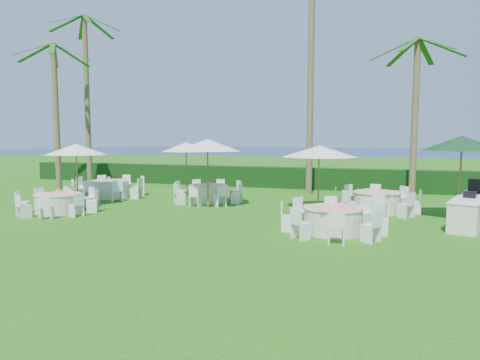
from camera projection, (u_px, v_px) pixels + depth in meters
The scene contains 18 objects.
ground at pixel (171, 228), 12.59m from camera, with size 120.00×120.00×0.00m, color #20560E.
hedge at pixel (269, 177), 23.82m from camera, with size 34.00×1.00×1.20m, color black.
ocean at pixel (355, 151), 108.50m from camera, with size 260.00×260.00×0.00m, color #071149.
banquet_table_a at pixel (58, 203), 15.32m from camera, with size 2.91×2.91×0.90m.
banquet_table_c at pixel (333, 219), 11.95m from camera, with size 3.12×3.12×0.94m.
banquet_table_d at pixel (109, 188), 19.44m from camera, with size 3.37×3.37×1.01m.
banquet_table_e at pixel (208, 193), 17.95m from camera, with size 3.10×3.10×0.94m.
banquet_table_f at pixel (377, 201), 15.53m from camera, with size 3.17×3.17×0.96m.
umbrella_a at pixel (76, 149), 16.68m from camera, with size 2.46×2.46×2.62m.
umbrella_b at pixel (208, 145), 16.31m from camera, with size 2.83×2.83×2.82m.
umbrella_c at pixel (186, 147), 19.88m from camera, with size 2.52×2.52×2.67m.
umbrella_d at pixel (319, 151), 15.41m from camera, with size 2.89×2.89×2.56m.
umbrella_green at pixel (462, 143), 13.56m from camera, with size 2.57×2.57×2.92m.
buffet_table at pixel (471, 209), 13.21m from camera, with size 2.01×4.08×1.43m.
palm_a at pixel (87, 93), 24.88m from camera, with size 4.28×4.35×10.41m.
palm_c at pixel (311, 72), 20.31m from camera, with size 4.40×4.15×11.49m.
palm_d at pixel (415, 109), 19.59m from camera, with size 4.40×4.16×7.70m.
palm_f at pixel (56, 109), 22.75m from camera, with size 4.37×4.25×8.19m.
Camera 1 is at (6.12, -10.99, 2.74)m, focal length 30.00 mm.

